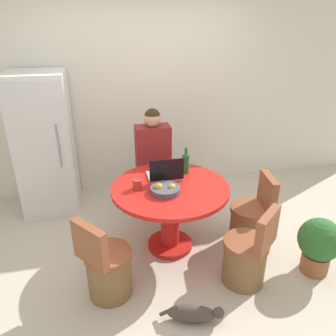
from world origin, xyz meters
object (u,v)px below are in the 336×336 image
Objects in this scene: laptop at (165,174)px; potted_plant at (319,243)px; dining_table at (170,203)px; fruit_bowl at (165,189)px; chair_near_left_corner at (107,269)px; chair_right_side at (250,221)px; person_seated at (153,157)px; cat at (193,313)px; chair_near_right_corner at (247,257)px; refrigerator at (45,144)px; bottle at (186,163)px.

potted_plant is at bearing 146.71° from laptop.
fruit_bowl is (-0.07, -0.11, 0.22)m from dining_table.
potted_plant is (1.93, -0.13, 0.05)m from chair_near_left_corner.
chair_right_side is at bearing 128.07° from potted_plant.
laptop is at bearing 146.71° from potted_plant.
person_seated reaches higher than cat.
cat is (-0.03, -0.96, -0.45)m from dining_table.
chair_near_right_corner is 1.40× the size of potted_plant.
laptop is (-0.57, 0.82, 0.50)m from chair_near_right_corner.
person_seated is at bearing 131.78° from potted_plant.
chair_near_left_corner is at bearing 47.42° from laptop.
dining_table is 0.89m from chair_near_right_corner.
refrigerator is 1.29m from person_seated.
bottle is at bearing -30.07° from refrigerator.
chair_right_side is 1.00× the size of chair_near_left_corner.
bottle is at bearing -113.90° from chair_right_side.
fruit_bowl is at bearing -81.07° from chair_near_right_corner.
person_seated reaches higher than dining_table.
chair_right_side is 2.74× the size of bottle.
refrigerator is at bearing 137.72° from cat.
cat is at bearing -59.28° from refrigerator.
person_seated reaches higher than chair_near_left_corner.
dining_table is (1.27, -1.13, -0.31)m from refrigerator.
refrigerator is 1.58m from laptop.
person_seated is 0.62m from laptop.
fruit_bowl reaches higher than potted_plant.
chair_right_side is 2.28× the size of laptop.
laptop is at bearing 106.27° from cat.
chair_right_side reaches higher than cat.
potted_plant is at bearing 30.48° from cat.
chair_right_side is (0.84, -0.11, -0.26)m from dining_table.
chair_near_right_corner reaches higher than cat.
bottle is 0.51× the size of potted_plant.
refrigerator is 3.14m from potted_plant.
refrigerator is at bearing -14.96° from person_seated.
chair_near_left_corner is 0.87m from fruit_bowl.
laptop is at bearing -36.93° from refrigerator.
laptop reaches higher than dining_table.
chair_near_right_corner reaches higher than dining_table.
chair_near_right_corner is at bearing -133.52° from chair_near_left_corner.
laptop reaches higher than fruit_bowl.
chair_near_left_corner reaches higher than cat.
chair_near_right_corner is (0.56, -0.64, -0.26)m from dining_table.
chair_near_left_corner is 2.28× the size of laptop.
laptop is 0.26m from bottle.
person_seated is 0.91m from fruit_bowl.
chair_near_right_corner is 1.23m from chair_near_left_corner.
cat is (0.01, -1.76, -0.62)m from person_seated.
chair_near_right_corner is at bearing -39.80° from fruit_bowl.
chair_near_right_corner is at bearing 112.46° from person_seated.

